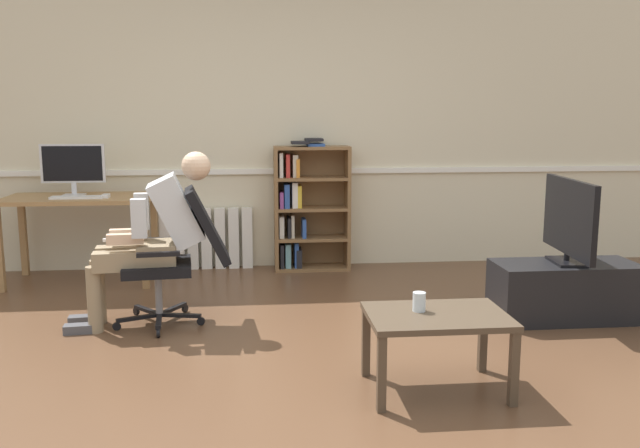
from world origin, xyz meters
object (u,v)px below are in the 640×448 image
at_px(tv_screen, 569,220).
at_px(coffee_table, 437,324).
at_px(imac_monitor, 73,166).
at_px(drinking_glass, 419,302).
at_px(bookshelf, 306,207).
at_px(office_chair, 180,251).
at_px(person_seated, 153,234).
at_px(computer_mouse, 106,196).
at_px(computer_desk, 80,208).
at_px(radiator, 207,238).
at_px(tv_stand, 565,291).
at_px(keyboard, 77,197).

xyz_separation_m(tv_screen, coffee_table, (-1.26, -1.12, -0.36)).
bearing_deg(coffee_table, imac_monitor, 133.44).
height_order(tv_screen, drinking_glass, tv_screen).
bearing_deg(coffee_table, tv_screen, 41.76).
xyz_separation_m(bookshelf, coffee_table, (0.47, -2.88, -0.22)).
bearing_deg(tv_screen, office_chair, 90.68).
bearing_deg(person_seated, computer_mouse, -160.33).
xyz_separation_m(tv_screen, drinking_glass, (-1.34, -1.07, -0.25)).
relative_size(computer_desk, coffee_table, 1.70).
distance_m(computer_desk, tv_screen, 4.00).
xyz_separation_m(computer_desk, radiator, (1.05, 0.39, -0.36)).
bearing_deg(tv_stand, keyboard, 160.31).
bearing_deg(office_chair, drinking_glass, 41.80).
height_order(computer_mouse, coffee_table, computer_mouse).
bearing_deg(keyboard, drinking_glass, -45.44).
distance_m(imac_monitor, bookshelf, 2.10).
distance_m(computer_desk, keyboard, 0.18).
xyz_separation_m(imac_monitor, radiator, (1.11, 0.31, -0.73)).
xyz_separation_m(computer_desk, computer_mouse, (0.25, -0.12, 0.12)).
xyz_separation_m(office_chair, coffee_table, (1.48, -1.32, -0.15)).
height_order(computer_mouse, tv_screen, tv_screen).
distance_m(radiator, tv_stand, 3.25).
bearing_deg(office_chair, person_seated, -90.00).
relative_size(keyboard, tv_stand, 0.43).
height_order(imac_monitor, radiator, imac_monitor).
bearing_deg(person_seated, drinking_glass, 45.68).
relative_size(bookshelf, drinking_glass, 11.99).
xyz_separation_m(person_seated, tv_stand, (2.91, -0.18, -0.44)).
distance_m(imac_monitor, drinking_glass, 3.61).
height_order(computer_desk, radiator, computer_desk).
relative_size(keyboard, bookshelf, 0.35).
bearing_deg(computer_desk, imac_monitor, 125.38).
bearing_deg(computer_mouse, keyboard, -175.06).
bearing_deg(coffee_table, bookshelf, 99.35).
bearing_deg(keyboard, bookshelf, 12.38).
xyz_separation_m(imac_monitor, office_chair, (1.04, -1.34, -0.50)).
relative_size(radiator, tv_screen, 0.98).
bearing_deg(imac_monitor, person_seated, -57.60).
distance_m(radiator, drinking_glass, 3.22).
height_order(imac_monitor, keyboard, imac_monitor).
distance_m(computer_desk, coffee_table, 3.58).
bearing_deg(computer_mouse, drinking_glass, -48.63).
distance_m(bookshelf, tv_screen, 2.47).
distance_m(keyboard, person_seated, 1.39).
height_order(office_chair, tv_screen, tv_screen).
xyz_separation_m(imac_monitor, tv_screen, (3.78, -1.54, -0.29)).
height_order(radiator, person_seated, person_seated).
distance_m(computer_mouse, drinking_glass, 3.23).
distance_m(bookshelf, drinking_glass, 2.85).
distance_m(person_seated, drinking_glass, 2.02).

